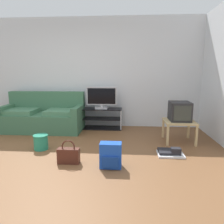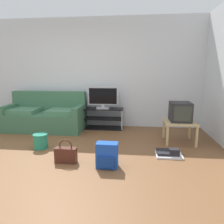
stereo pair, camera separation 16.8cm
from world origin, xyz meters
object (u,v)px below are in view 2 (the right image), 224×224
(tv_stand, at_px, (103,118))
(handbag, at_px, (66,154))
(side_table, at_px, (180,124))
(couch, at_px, (46,116))
(flat_tv, at_px, (103,98))
(crt_tv, at_px, (180,112))
(cleaning_bucket, at_px, (41,141))
(floor_tray, at_px, (169,153))
(backpack, at_px, (107,155))

(tv_stand, xyz_separation_m, handbag, (-0.26, -2.09, -0.12))
(side_table, bearing_deg, couch, 167.78)
(flat_tv, height_order, side_table, flat_tv)
(side_table, distance_m, crt_tv, 0.24)
(crt_tv, bearing_deg, flat_tv, 152.33)
(handbag, relative_size, cleaning_bucket, 1.37)
(couch, distance_m, flat_tv, 1.46)
(flat_tv, xyz_separation_m, crt_tv, (1.66, -0.87, -0.14))
(handbag, bearing_deg, flat_tv, 82.89)
(side_table, relative_size, handbag, 1.59)
(couch, bearing_deg, side_table, -12.22)
(crt_tv, relative_size, floor_tray, 1.01)
(backpack, height_order, cleaning_bucket, backpack)
(floor_tray, bearing_deg, flat_tv, 130.06)
(tv_stand, distance_m, handbag, 2.11)
(floor_tray, bearing_deg, crt_tv, 68.14)
(backpack, relative_size, handbag, 1.01)
(couch, bearing_deg, tv_stand, 10.29)
(backpack, xyz_separation_m, handbag, (-0.65, 0.09, -0.05))
(side_table, distance_m, backpack, 1.80)
(flat_tv, relative_size, cleaning_bucket, 2.73)
(flat_tv, xyz_separation_m, handbag, (-0.26, -2.06, -0.63))
(couch, relative_size, floor_tray, 4.31)
(couch, xyz_separation_m, handbag, (1.12, -1.84, -0.20))
(handbag, bearing_deg, backpack, -7.88)
(side_table, height_order, floor_tray, side_table)
(crt_tv, relative_size, handbag, 1.19)
(floor_tray, bearing_deg, backpack, -150.77)
(tv_stand, distance_m, flat_tv, 0.51)
(cleaning_bucket, height_order, floor_tray, cleaning_bucket)
(side_table, bearing_deg, tv_stand, 151.30)
(tv_stand, height_order, handbag, tv_stand)
(tv_stand, relative_size, side_table, 1.67)
(side_table, height_order, crt_tv, crt_tv)
(backpack, height_order, handbag, backpack)
(cleaning_bucket, bearing_deg, side_table, 13.75)
(side_table, relative_size, crt_tv, 1.34)
(cleaning_bucket, bearing_deg, floor_tray, -2.50)
(backpack, relative_size, cleaning_bucket, 1.39)
(flat_tv, xyz_separation_m, cleaning_bucket, (-0.92, -1.52, -0.62))
(tv_stand, bearing_deg, flat_tv, -90.00)
(handbag, relative_size, floor_tray, 0.85)
(tv_stand, xyz_separation_m, crt_tv, (1.66, -0.89, 0.37))
(flat_tv, distance_m, backpack, 2.27)
(couch, height_order, cleaning_bucket, couch)
(backpack, bearing_deg, cleaning_bucket, 153.75)
(tv_stand, relative_size, handbag, 2.67)
(handbag, bearing_deg, tv_stand, 82.96)
(couch, xyz_separation_m, tv_stand, (1.38, 0.25, -0.08))
(crt_tv, xyz_separation_m, floor_tray, (-0.30, -0.75, -0.58))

